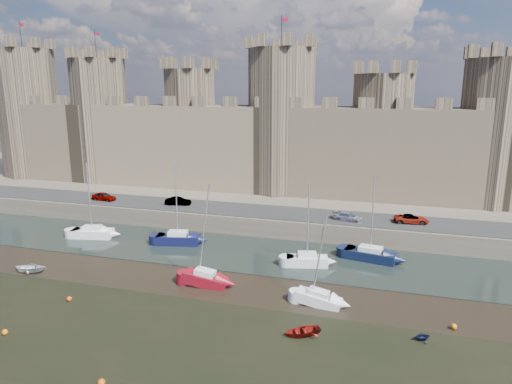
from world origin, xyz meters
TOP-DOWN VIEW (x-y plane):
  - ground at (0.00, 0.00)m, footprint 160.00×160.00m
  - water_channel at (0.00, 24.00)m, footprint 160.00×12.00m
  - quay at (0.00, 60.00)m, footprint 160.00×60.00m
  - road at (0.00, 34.00)m, footprint 160.00×7.00m
  - castle at (-0.64, 48.00)m, footprint 108.50×11.00m
  - car_0 at (-22.22, 33.19)m, footprint 4.01×1.93m
  - car_1 at (-10.04, 33.87)m, footprint 3.93×1.98m
  - car_2 at (14.83, 32.75)m, footprint 4.14×2.37m
  - car_3 at (22.68, 33.89)m, footprint 4.51×2.51m
  - sailboat_0 at (-17.73, 23.75)m, footprint 5.67×3.11m
  - sailboat_1 at (-5.65, 24.57)m, footprint 5.70×3.17m
  - sailboat_2 at (11.37, 22.04)m, footprint 4.84×2.73m
  - sailboat_3 at (18.06, 25.83)m, footprint 6.08×3.33m
  - sailboat_4 at (2.40, 14.17)m, footprint 4.51×1.77m
  - sailboat_5 at (14.00, 13.22)m, footprint 4.29×2.01m
  - dinghy_4 at (13.53, 7.52)m, footprint 3.68×3.30m
  - dinghy_6 at (-17.41, 12.00)m, footprint 3.63×2.66m
  - dinghy_7 at (22.82, 9.40)m, footprint 1.76×1.68m
  - buoy_1 at (-8.50, 7.33)m, footprint 0.46×0.46m
  - buoy_2 at (1.80, -2.54)m, footprint 0.49×0.49m
  - buoy_3 at (25.45, 12.00)m, footprint 0.49×0.49m
  - buoy_4 at (-9.56, 0.83)m, footprint 0.47×0.47m

SIDE VIEW (x-z plane):
  - ground at x=0.00m, z-range 0.00..0.00m
  - water_channel at x=0.00m, z-range 0.00..0.08m
  - buoy_1 at x=-8.50m, z-range 0.00..0.46m
  - buoy_4 at x=-9.56m, z-range 0.00..0.47m
  - buoy_2 at x=1.80m, z-range 0.00..0.49m
  - buoy_3 at x=25.45m, z-range 0.00..0.49m
  - dinghy_4 at x=13.53m, z-range 0.00..0.63m
  - dinghy_7 at x=22.82m, z-range 0.00..0.73m
  - dinghy_6 at x=-17.41m, z-range 0.00..0.73m
  - sailboat_5 at x=14.00m, z-range -3.82..5.15m
  - sailboat_4 at x=2.40m, z-range -4.50..6.04m
  - sailboat_3 at x=18.06m, z-range -4.27..5.83m
  - sailboat_0 at x=-17.73m, z-range -4.23..5.80m
  - sailboat_2 at x=11.37m, z-range -4.12..5.71m
  - sailboat_1 at x=-5.65m, z-range -4.55..6.23m
  - quay at x=0.00m, z-range 0.00..2.50m
  - road at x=0.00m, z-range 2.50..2.60m
  - car_2 at x=14.83m, z-range 2.50..3.63m
  - car_3 at x=22.68m, z-range 2.50..3.69m
  - car_1 at x=-10.04m, z-range 2.50..3.74m
  - car_0 at x=-22.22m, z-range 2.50..3.82m
  - castle at x=-0.64m, z-range -2.83..26.17m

